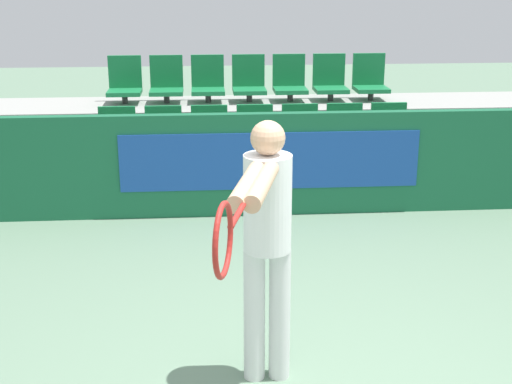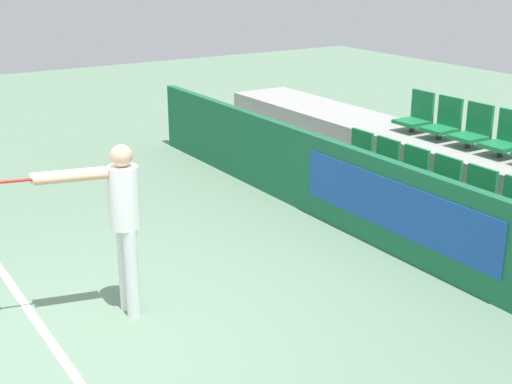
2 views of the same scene
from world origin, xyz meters
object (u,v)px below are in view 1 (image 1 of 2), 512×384
object	(u,v)px
stadium_chair_1	(164,137)
stadium_chair_11	(290,82)
stadium_chair_3	(255,136)
stadium_chair_4	(301,135)
stadium_chair_8	(166,83)
tennis_player	(265,233)
stadium_chair_12	(330,81)
stadium_chair_9	(208,83)
stadium_chair_0	(117,138)
stadium_chair_2	(210,136)
stadium_chair_13	(370,81)
stadium_chair_6	(390,133)
stadium_chair_7	(125,84)
stadium_chair_10	(249,82)
stadium_chair_5	(345,134)

from	to	relation	value
stadium_chair_1	stadium_chair_11	size ratio (longest dim) A/B	1.00
stadium_chair_3	stadium_chair_4	size ratio (longest dim) A/B	1.00
stadium_chair_8	tennis_player	size ratio (longest dim) A/B	0.34
stadium_chair_3	tennis_player	distance (m)	3.90
stadium_chair_12	stadium_chair_4	bearing A→B (deg)	-115.21
stadium_chair_9	stadium_chair_0	bearing A→B (deg)	-133.28
stadium_chair_2	stadium_chair_9	bearing A→B (deg)	90.00
stadium_chair_3	stadium_chair_11	bearing A→B (deg)	64.79
stadium_chair_4	tennis_player	distance (m)	3.96
stadium_chair_12	stadium_chair_13	size ratio (longest dim) A/B	1.00
stadium_chair_4	stadium_chair_6	size ratio (longest dim) A/B	1.00
stadium_chair_6	stadium_chair_13	xyz separation A→B (m)	(0.00, 1.07, 0.42)
stadium_chair_7	tennis_player	world-z (taller)	tennis_player
stadium_chair_3	stadium_chair_10	xyz separation A→B (m)	(0.00, 1.07, 0.42)
stadium_chair_6	stadium_chair_2	bearing A→B (deg)	180.00
stadium_chair_5	stadium_chair_6	distance (m)	0.50
stadium_chair_2	stadium_chair_0	bearing A→B (deg)	180.00
stadium_chair_4	stadium_chair_11	bearing A→B (deg)	90.00
stadium_chair_13	tennis_player	bearing A→B (deg)	-109.48
stadium_chair_5	stadium_chair_7	bearing A→B (deg)	156.99
stadium_chair_7	stadium_chair_13	world-z (taller)	same
stadium_chair_8	tennis_player	world-z (taller)	tennis_player
stadium_chair_8	stadium_chair_2	bearing A→B (deg)	-64.79
stadium_chair_0	stadium_chair_13	xyz separation A→B (m)	(3.03, 1.07, 0.42)
stadium_chair_3	stadium_chair_9	distance (m)	1.26
stadium_chair_13	stadium_chair_6	bearing A→B (deg)	-90.00
stadium_chair_10	stadium_chair_7	bearing A→B (deg)	180.00
stadium_chair_7	stadium_chair_5	bearing A→B (deg)	-23.01
stadium_chair_2	stadium_chair_4	size ratio (longest dim) A/B	1.00
stadium_chair_10	tennis_player	bearing A→B (deg)	-92.72
stadium_chair_3	stadium_chair_6	xyz separation A→B (m)	(1.51, 0.00, 0.00)
stadium_chair_3	stadium_chair_8	distance (m)	1.53
stadium_chair_2	stadium_chair_6	distance (m)	2.02
stadium_chair_8	stadium_chair_9	size ratio (longest dim) A/B	1.00
stadium_chair_3	tennis_player	size ratio (longest dim) A/B	0.34
stadium_chair_6	stadium_chair_11	xyz separation A→B (m)	(-1.01, 1.07, 0.42)
stadium_chair_7	stadium_chair_8	distance (m)	0.50
stadium_chair_8	stadium_chair_12	bearing A→B (deg)	0.00
stadium_chair_12	stadium_chair_8	bearing A→B (deg)	180.00
stadium_chair_9	stadium_chair_11	world-z (taller)	same
stadium_chair_7	stadium_chair_11	xyz separation A→B (m)	(2.02, 0.00, 0.00)
stadium_chair_2	stadium_chair_12	distance (m)	1.90
stadium_chair_1	stadium_chair_3	world-z (taller)	same
stadium_chair_1	stadium_chair_2	distance (m)	0.50
stadium_chair_11	stadium_chair_5	bearing A→B (deg)	-64.79
stadium_chair_2	stadium_chair_1	bearing A→B (deg)	180.00
stadium_chair_0	stadium_chair_7	world-z (taller)	stadium_chair_7
stadium_chair_3	tennis_player	bearing A→B (deg)	-93.48
stadium_chair_2	stadium_chair_5	xyz separation A→B (m)	(1.51, 0.00, 0.00)
stadium_chair_8	stadium_chair_6	bearing A→B (deg)	-23.01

